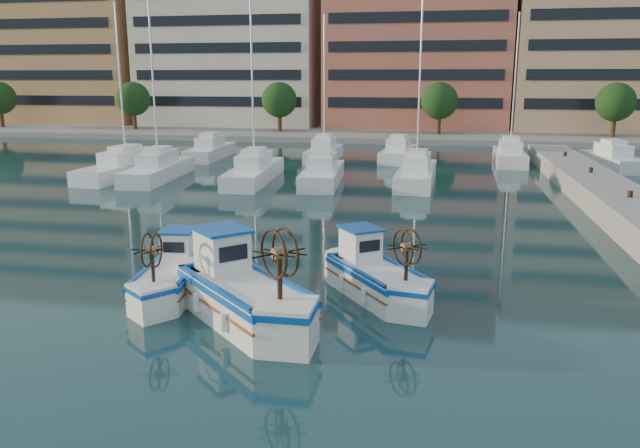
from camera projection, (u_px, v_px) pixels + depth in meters
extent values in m
plane|color=#1B4046|center=(291.00, 309.00, 18.41)|extent=(300.00, 300.00, 0.00)
cube|color=gray|center=(408.00, 127.00, 82.43)|extent=(180.00, 40.00, 0.60)
cube|color=tan|center=(61.00, 34.00, 86.40)|extent=(24.00, 14.00, 24.00)
cube|color=black|center=(29.00, 30.00, 79.70)|extent=(22.08, 0.12, 21.60)
cube|color=beige|center=(234.00, 43.00, 82.21)|extent=(23.00, 14.00, 21.00)
cube|color=black|center=(216.00, 40.00, 75.52)|extent=(21.16, 0.12, 18.90)
cube|color=#C3634B|center=(418.00, 25.00, 77.40)|extent=(22.00, 14.00, 25.00)
cube|color=black|center=(416.00, 19.00, 70.71)|extent=(20.24, 0.12, 22.50)
cube|color=tan|center=(615.00, 35.00, 73.58)|extent=(23.00, 14.00, 22.00)
cube|color=black|center=(632.00, 30.00, 66.88)|extent=(21.16, 0.12, 19.80)
cylinder|color=#3F2B19|center=(2.00, 120.00, 78.30)|extent=(0.50, 0.50, 3.00)
cylinder|color=#3F2B19|center=(135.00, 122.00, 75.04)|extent=(0.50, 0.50, 3.00)
sphere|color=#1C4017|center=(133.00, 99.00, 74.42)|extent=(4.00, 4.00, 4.00)
cylinder|color=#3F2B19|center=(280.00, 124.00, 71.78)|extent=(0.50, 0.50, 3.00)
sphere|color=#1C4017|center=(279.00, 100.00, 71.16)|extent=(4.00, 4.00, 4.00)
cylinder|color=#3F2B19|center=(438.00, 126.00, 68.52)|extent=(0.50, 0.50, 3.00)
sphere|color=#1C4017|center=(439.00, 101.00, 67.90)|extent=(4.00, 4.00, 4.00)
cylinder|color=#3F2B19|center=(613.00, 128.00, 65.25)|extent=(0.50, 0.50, 3.00)
sphere|color=#1C4017|center=(616.00, 102.00, 64.64)|extent=(4.00, 4.00, 4.00)
cube|color=white|center=(126.00, 169.00, 42.98)|extent=(2.83, 10.05, 1.00)
cylinder|color=silver|center=(121.00, 88.00, 41.72)|extent=(0.12, 0.12, 11.00)
cube|color=white|center=(158.00, 172.00, 41.89)|extent=(3.02, 9.35, 1.00)
cylinder|color=silver|center=(153.00, 88.00, 40.63)|extent=(0.12, 0.12, 11.00)
cube|color=white|center=(254.00, 173.00, 41.12)|extent=(2.88, 9.99, 1.00)
cylinder|color=silver|center=(252.00, 88.00, 39.86)|extent=(0.12, 0.12, 11.00)
cube|color=white|center=(322.00, 176.00, 40.14)|extent=(2.83, 8.42, 1.00)
cube|color=white|center=(416.00, 176.00, 40.19)|extent=(2.44, 9.25, 1.00)
cylinder|color=silver|center=(420.00, 88.00, 38.94)|extent=(0.12, 0.12, 11.00)
cube|color=white|center=(211.00, 152.00, 52.76)|extent=(2.63, 8.30, 1.00)
cube|color=white|center=(324.00, 154.00, 51.46)|extent=(2.31, 7.34, 1.00)
cylinder|color=silver|center=(324.00, 86.00, 50.20)|extent=(0.12, 0.12, 11.00)
cube|color=white|center=(398.00, 155.00, 51.11)|extent=(2.79, 7.41, 1.00)
cube|color=white|center=(510.00, 157.00, 49.55)|extent=(2.42, 7.87, 1.00)
cylinder|color=silver|center=(515.00, 86.00, 48.29)|extent=(0.12, 0.12, 11.00)
cube|color=white|center=(612.00, 162.00, 46.93)|extent=(3.40, 7.76, 1.00)
cube|color=white|center=(171.00, 282.00, 19.40)|extent=(1.93, 3.73, 0.89)
cube|color=#0C47A1|center=(170.00, 272.00, 19.33)|extent=(1.99, 3.84, 0.14)
cube|color=blue|center=(171.00, 273.00, 19.34)|extent=(1.55, 3.33, 0.05)
cube|color=white|center=(179.00, 245.00, 20.19)|extent=(1.06, 1.21, 0.94)
cube|color=#0C47A1|center=(178.00, 230.00, 20.07)|extent=(1.20, 1.35, 0.07)
cylinder|color=#331E14|center=(153.00, 268.00, 17.70)|extent=(0.10, 0.10, 0.99)
cylinder|color=brown|center=(152.00, 250.00, 17.58)|extent=(0.30, 0.27, 0.24)
torus|color=#331E14|center=(147.00, 250.00, 17.59)|extent=(0.17, 1.00, 1.00)
torus|color=#331E14|center=(156.00, 250.00, 17.57)|extent=(0.17, 1.00, 1.00)
cube|color=white|center=(244.00, 302.00, 17.34)|extent=(4.61, 4.60, 1.14)
cube|color=#0C47A1|center=(244.00, 287.00, 17.24)|extent=(4.75, 4.74, 0.17)
cube|color=blue|center=(244.00, 290.00, 17.26)|extent=(3.99, 3.98, 0.07)
cube|color=white|center=(222.00, 251.00, 18.12)|extent=(1.84, 1.84, 1.19)
cube|color=#0C47A1|center=(221.00, 229.00, 17.97)|extent=(2.07, 2.07, 0.09)
cylinder|color=#331E14|center=(280.00, 279.00, 15.50)|extent=(0.13, 0.13, 1.26)
cylinder|color=brown|center=(279.00, 253.00, 15.34)|extent=(0.46, 0.46, 0.30)
torus|color=#331E14|center=(274.00, 254.00, 15.25)|extent=(0.95, 0.95, 1.27)
torus|color=#331E14|center=(285.00, 252.00, 15.43)|extent=(0.95, 0.95, 1.27)
cube|color=white|center=(377.00, 283.00, 19.29)|extent=(3.51, 3.99, 0.94)
cube|color=#0C47A1|center=(377.00, 272.00, 19.21)|extent=(3.62, 4.11, 0.14)
cube|color=blue|center=(377.00, 273.00, 19.22)|extent=(3.01, 3.48, 0.05)
cube|color=white|center=(360.00, 244.00, 20.02)|extent=(1.48, 1.52, 0.99)
cube|color=#0C47A1|center=(361.00, 228.00, 19.90)|extent=(1.67, 1.71, 0.07)
cylinder|color=#331E14|center=(406.00, 266.00, 17.65)|extent=(0.11, 0.11, 1.04)
cylinder|color=brown|center=(407.00, 247.00, 17.52)|extent=(0.38, 0.37, 0.25)
torus|color=#331E14|center=(403.00, 247.00, 17.46)|extent=(0.67, 0.89, 1.05)
torus|color=#331E14|center=(411.00, 246.00, 17.57)|extent=(0.67, 0.89, 1.05)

